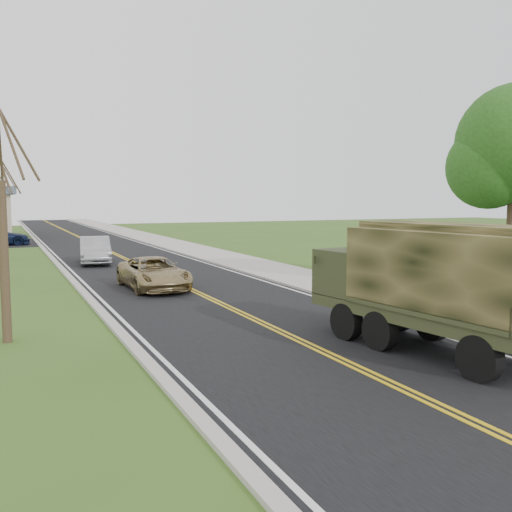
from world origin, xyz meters
TOP-DOWN VIEW (x-y plane):
  - road at (0.00, 40.00)m, footprint 8.00×120.00m
  - curb_right at (4.15, 40.00)m, footprint 0.30×120.00m
  - sidewalk_right at (5.90, 40.00)m, footprint 3.20×120.00m
  - curb_left at (-4.15, 40.00)m, footprint 0.30×120.00m
  - bare_tree_a at (-7.00, 10.00)m, footprint 1.93×2.26m
  - bare_tree_b at (-7.00, 22.00)m, footprint 1.83×2.14m
  - bare_tree_c at (-7.00, 34.00)m, footprint 2.04×2.39m
  - military_truck at (2.40, 4.73)m, footprint 2.98×6.55m
  - suv_champagne at (-1.32, 17.07)m, footprint 2.33×4.83m
  - sedan_silver at (-2.09, 27.60)m, footprint 2.18×4.85m

SIDE VIEW (x-z plane):
  - road at x=0.00m, z-range 0.00..0.01m
  - sidewalk_right at x=5.90m, z-range 0.00..0.10m
  - curb_left at x=-4.15m, z-range 0.00..0.10m
  - curb_right at x=4.15m, z-range 0.00..0.12m
  - suv_champagne at x=-1.32m, z-range 0.00..1.32m
  - sedan_silver at x=-2.09m, z-range 0.00..1.55m
  - military_truck at x=2.40m, z-range 0.23..3.39m
  - bare_tree_b at x=-7.00m, z-range -0.39..5.34m
  - bare_tree_a at x=-7.00m, z-range -0.41..5.66m
  - bare_tree_c at x=-7.00m, z-range -0.44..5.99m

